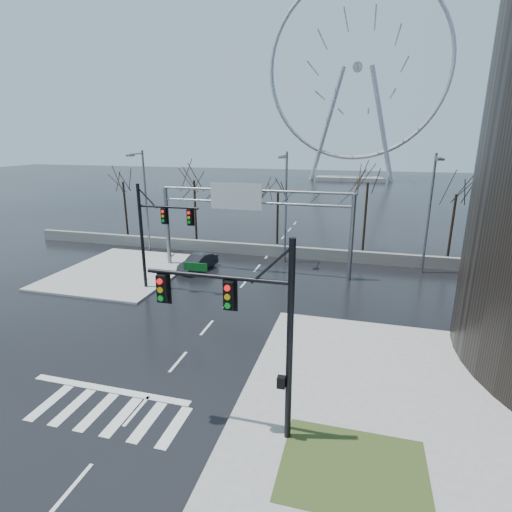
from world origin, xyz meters
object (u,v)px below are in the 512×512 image
(sign_gantry, at_px, (250,212))
(car, at_px, (198,262))
(ferris_wheel, at_px, (357,75))
(signal_mast_near, at_px, (253,320))
(signal_mast_far, at_px, (155,228))

(sign_gantry, distance_m, car, 6.40)
(ferris_wheel, relative_size, car, 12.23)
(signal_mast_near, distance_m, car, 21.22)
(signal_mast_far, height_order, ferris_wheel, ferris_wheel)
(signal_mast_far, xyz_separation_m, sign_gantry, (5.49, 6.00, 0.35))
(signal_mast_far, xyz_separation_m, ferris_wheel, (10.87, 86.04, 21.30))
(signal_mast_far, distance_m, ferris_wheel, 89.30)
(signal_mast_near, bearing_deg, car, 118.76)
(signal_mast_far, distance_m, car, 6.76)
(car, bearing_deg, ferris_wheel, 97.93)
(sign_gantry, height_order, car, sign_gantry)
(signal_mast_far, bearing_deg, ferris_wheel, 82.80)
(signal_mast_near, xyz_separation_m, sign_gantry, (-5.52, 19.00, 0.31))
(signal_mast_near, height_order, car, signal_mast_near)
(signal_mast_far, distance_m, sign_gantry, 8.14)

